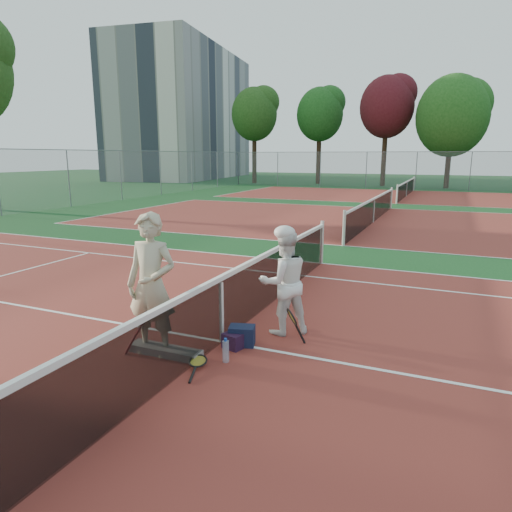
# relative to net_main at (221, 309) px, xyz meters

# --- Properties ---
(ground) EXTENTS (130.00, 130.00, 0.00)m
(ground) POSITION_rel_net_main_xyz_m (0.00, 0.00, -0.51)
(ground) COLOR #103B18
(ground) RESTS_ON ground
(court_main) EXTENTS (23.77, 10.97, 0.01)m
(court_main) POSITION_rel_net_main_xyz_m (0.00, 0.00, -0.51)
(court_main) COLOR maroon
(court_main) RESTS_ON ground
(court_far_a) EXTENTS (23.77, 10.97, 0.01)m
(court_far_a) POSITION_rel_net_main_xyz_m (0.00, 13.50, -0.51)
(court_far_a) COLOR maroon
(court_far_a) RESTS_ON ground
(court_far_b) EXTENTS (23.77, 10.97, 0.01)m
(court_far_b) POSITION_rel_net_main_xyz_m (0.00, 27.00, -0.51)
(court_far_b) COLOR maroon
(court_far_b) RESTS_ON ground
(net_main) EXTENTS (0.10, 10.98, 1.02)m
(net_main) POSITION_rel_net_main_xyz_m (0.00, 0.00, 0.00)
(net_main) COLOR black
(net_main) RESTS_ON ground
(net_far_a) EXTENTS (0.10, 10.98, 1.02)m
(net_far_a) POSITION_rel_net_main_xyz_m (0.00, 13.50, 0.00)
(net_far_a) COLOR black
(net_far_a) RESTS_ON ground
(net_far_b) EXTENTS (0.10, 10.98, 1.02)m
(net_far_b) POSITION_rel_net_main_xyz_m (0.00, 27.00, 0.00)
(net_far_b) COLOR black
(net_far_b) RESTS_ON ground
(fence_back) EXTENTS (32.00, 0.06, 3.00)m
(fence_back) POSITION_rel_net_main_xyz_m (0.00, 34.00, 0.99)
(fence_back) COLOR slate
(fence_back) RESTS_ON ground
(apartment_block) EXTENTS (12.96, 23.18, 15.00)m
(apartment_block) POSITION_rel_net_main_xyz_m (-28.00, 44.00, 6.99)
(apartment_block) COLOR beige
(apartment_block) RESTS_ON ground
(player_a) EXTENTS (0.76, 0.53, 1.98)m
(player_a) POSITION_rel_net_main_xyz_m (-0.68, -0.72, 0.48)
(player_a) COLOR #B5AC8C
(player_a) RESTS_ON ground
(player_b) EXTENTS (1.00, 0.98, 1.63)m
(player_b) POSITION_rel_net_main_xyz_m (0.71, 0.72, 0.30)
(player_b) COLOR white
(player_b) RESTS_ON ground
(racket_red) EXTENTS (0.41, 0.40, 0.54)m
(racket_red) POSITION_rel_net_main_xyz_m (-0.83, -0.80, -0.24)
(racket_red) COLOR maroon
(racket_red) RESTS_ON ground
(racket_black_held) EXTENTS (0.40, 0.39, 0.55)m
(racket_black_held) POSITION_rel_net_main_xyz_m (0.99, 0.31, -0.23)
(racket_black_held) COLOR black
(racket_black_held) RESTS_ON ground
(racket_spare) EXTENTS (0.44, 0.65, 0.11)m
(racket_spare) POSITION_rel_net_main_xyz_m (0.09, -0.85, -0.45)
(racket_spare) COLOR black
(racket_spare) RESTS_ON ground
(sports_bag_navy) EXTENTS (0.42, 0.35, 0.29)m
(sports_bag_navy) POSITION_rel_net_main_xyz_m (0.32, 0.02, -0.36)
(sports_bag_navy) COLOR black
(sports_bag_navy) RESTS_ON ground
(sports_bag_purple) EXTENTS (0.31, 0.25, 0.22)m
(sports_bag_purple) POSITION_rel_net_main_xyz_m (0.25, -0.15, -0.40)
(sports_bag_purple) COLOR black
(sports_bag_purple) RESTS_ON ground
(net_cover_canvas) EXTENTS (1.08, 0.26, 0.11)m
(net_cover_canvas) POSITION_rel_net_main_xyz_m (-0.51, -0.71, -0.45)
(net_cover_canvas) COLOR slate
(net_cover_canvas) RESTS_ON ground
(water_bottle) EXTENTS (0.09, 0.09, 0.30)m
(water_bottle) POSITION_rel_net_main_xyz_m (0.36, -0.58, -0.36)
(water_bottle) COLOR silver
(water_bottle) RESTS_ON ground
(tree_back_0) EXTENTS (4.45, 4.45, 9.18)m
(tree_back_0) POSITION_rel_net_main_xyz_m (-15.54, 36.79, 6.08)
(tree_back_0) COLOR #382314
(tree_back_0) RESTS_ON ground
(tree_back_1) EXTENTS (4.36, 4.36, 9.01)m
(tree_back_1) POSITION_rel_net_main_xyz_m (-9.34, 38.09, 5.95)
(tree_back_1) COLOR #382314
(tree_back_1) RESTS_ON ground
(tree_back_maroon) EXTENTS (4.70, 4.70, 9.58)m
(tree_back_maroon) POSITION_rel_net_main_xyz_m (-3.11, 37.51, 6.33)
(tree_back_maroon) COLOR #382314
(tree_back_maroon) RESTS_ON ground
(tree_back_3) EXTENTS (5.76, 5.76, 9.20)m
(tree_back_3) POSITION_rel_net_main_xyz_m (2.29, 36.57, 5.36)
(tree_back_3) COLOR #382314
(tree_back_3) RESTS_ON ground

